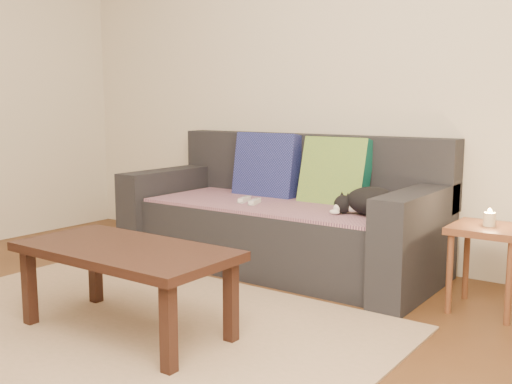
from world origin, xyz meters
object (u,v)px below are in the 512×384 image
at_px(sofa, 282,220).
at_px(wii_remote_b, 255,202).
at_px(wii_remote_a, 244,200).
at_px(side_table, 488,241).
at_px(coffee_table, 125,258).
at_px(cat, 370,202).

height_order(sofa, wii_remote_b, sofa).
distance_m(sofa, wii_remote_a, 0.29).
relative_size(side_table, coffee_table, 0.43).
xyz_separation_m(side_table, coffee_table, (-1.29, -1.32, -0.00)).
bearing_deg(wii_remote_b, cat, -101.42).
bearing_deg(wii_remote_b, coffee_table, 170.44).
height_order(wii_remote_a, side_table, wii_remote_a).
distance_m(wii_remote_b, side_table, 1.44).
xyz_separation_m(cat, wii_remote_a, (-0.88, -0.04, -0.06)).
relative_size(wii_remote_b, side_table, 0.33).
bearing_deg(cat, coffee_table, -98.78).
bearing_deg(coffee_table, wii_remote_a, 101.40).
bearing_deg(side_table, wii_remote_b, -177.09).
distance_m(sofa, coffee_table, 1.45).
bearing_deg(side_table, coffee_table, -134.41).
xyz_separation_m(cat, coffee_table, (-0.62, -1.31, -0.15)).
height_order(sofa, wii_remote_a, sofa).
height_order(wii_remote_a, coffee_table, wii_remote_a).
relative_size(wii_remote_b, coffee_table, 0.14).
distance_m(cat, wii_remote_a, 0.88).
xyz_separation_m(sofa, coffee_table, (0.07, -1.44, 0.06)).
bearing_deg(sofa, wii_remote_b, -112.28).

